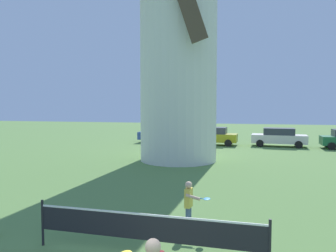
{
  "coord_description": "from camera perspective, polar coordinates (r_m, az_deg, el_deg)",
  "views": [
    {
      "loc": [
        1.73,
        -3.92,
        3.29
      ],
      "look_at": [
        -0.36,
        4.33,
        2.78
      ],
      "focal_mm": 33.01,
      "sensor_mm": 36.0,
      "label": 1
    }
  ],
  "objects": [
    {
      "name": "tennis_net",
      "position": [
        7.08,
        -4.18,
        -18.18
      ],
      "size": [
        5.22,
        0.06,
        1.1
      ],
      "color": "black",
      "rests_on": "ground_plane"
    },
    {
      "name": "parked_car_cream",
      "position": [
        27.77,
        19.78,
        -1.9
      ],
      "size": [
        4.54,
        2.14,
        1.56
      ],
      "color": "silver",
      "rests_on": "ground_plane"
    },
    {
      "name": "parked_car_blue",
      "position": [
        28.91,
        -1.04,
        -1.5
      ],
      "size": [
        4.44,
        1.99,
        1.56
      ],
      "color": "#334C99",
      "rests_on": "ground_plane"
    },
    {
      "name": "parked_car_mustard",
      "position": [
        27.5,
        8.28,
        -1.79
      ],
      "size": [
        4.28,
        2.07,
        1.56
      ],
      "color": "#999919",
      "rests_on": "ground_plane"
    },
    {
      "name": "player_far",
      "position": [
        8.64,
        3.96,
        -13.81
      ],
      "size": [
        0.73,
        0.59,
        1.29
      ],
      "color": "slate",
      "rests_on": "ground_plane"
    },
    {
      "name": "windmill",
      "position": [
        19.72,
        1.94,
        17.05
      ],
      "size": [
        10.53,
        5.43,
        17.12
      ],
      "color": "silver",
      "rests_on": "ground_plane"
    }
  ]
}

